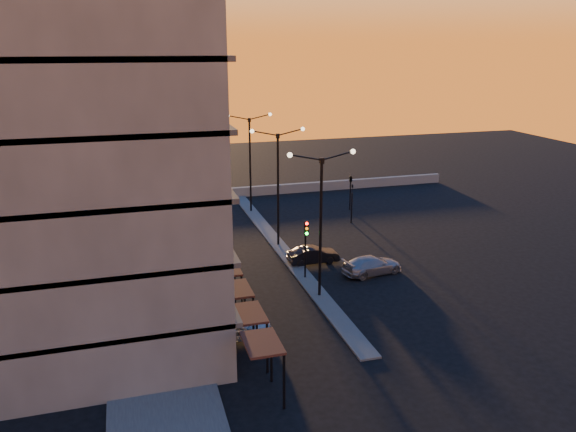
# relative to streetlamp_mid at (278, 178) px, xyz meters

# --- Properties ---
(ground) EXTENTS (120.00, 120.00, 0.00)m
(ground) POSITION_rel_streetlamp_mid_xyz_m (0.00, -10.00, -5.59)
(ground) COLOR black
(ground) RESTS_ON ground
(sidewalk_west) EXTENTS (5.00, 40.00, 0.12)m
(sidewalk_west) POSITION_rel_streetlamp_mid_xyz_m (-10.50, -6.00, -5.53)
(sidewalk_west) COLOR #4E4E4C
(sidewalk_west) RESTS_ON ground
(median) EXTENTS (1.20, 36.00, 0.12)m
(median) POSITION_rel_streetlamp_mid_xyz_m (0.00, 0.00, -5.53)
(median) COLOR #4E4E4C
(median) RESTS_ON ground
(parapet) EXTENTS (44.00, 0.50, 1.00)m
(parapet) POSITION_rel_streetlamp_mid_xyz_m (2.00, 16.00, -5.09)
(parapet) COLOR gray
(parapet) RESTS_ON ground
(building) EXTENTS (14.35, 17.08, 25.00)m
(building) POSITION_rel_streetlamp_mid_xyz_m (-14.00, -9.97, 6.32)
(building) COLOR #67635B
(building) RESTS_ON ground
(streetlamp_near) EXTENTS (4.32, 0.32, 9.51)m
(streetlamp_near) POSITION_rel_streetlamp_mid_xyz_m (0.00, -10.00, 0.00)
(streetlamp_near) COLOR black
(streetlamp_near) RESTS_ON ground
(streetlamp_mid) EXTENTS (4.32, 0.32, 9.51)m
(streetlamp_mid) POSITION_rel_streetlamp_mid_xyz_m (0.00, 0.00, 0.00)
(streetlamp_mid) COLOR black
(streetlamp_mid) RESTS_ON ground
(streetlamp_far) EXTENTS (4.32, 0.32, 9.51)m
(streetlamp_far) POSITION_rel_streetlamp_mid_xyz_m (0.00, 10.00, 0.00)
(streetlamp_far) COLOR black
(streetlamp_far) RESTS_ON ground
(traffic_light_main) EXTENTS (0.28, 0.44, 4.25)m
(traffic_light_main) POSITION_rel_streetlamp_mid_xyz_m (0.00, -7.13, -2.70)
(traffic_light_main) COLOR black
(traffic_light_main) RESTS_ON ground
(signal_east_a) EXTENTS (0.13, 0.16, 3.60)m
(signal_east_a) POSITION_rel_streetlamp_mid_xyz_m (8.00, 4.00, -3.66)
(signal_east_a) COLOR black
(signal_east_a) RESTS_ON ground
(signal_east_b) EXTENTS (0.42, 1.99, 3.60)m
(signal_east_b) POSITION_rel_streetlamp_mid_xyz_m (9.50, 8.00, -2.49)
(signal_east_b) COLOR black
(signal_east_b) RESTS_ON ground
(car_hatchback) EXTENTS (4.79, 2.50, 1.56)m
(car_hatchback) POSITION_rel_streetlamp_mid_xyz_m (-6.50, -13.71, -4.81)
(car_hatchback) COLOR silver
(car_hatchback) RESTS_ON ground
(car_sedan) EXTENTS (3.84, 1.39, 1.26)m
(car_sedan) POSITION_rel_streetlamp_mid_xyz_m (1.50, -4.36, -4.96)
(car_sedan) COLOR black
(car_sedan) RESTS_ON ground
(car_wagon) EXTENTS (4.66, 2.47, 1.29)m
(car_wagon) POSITION_rel_streetlamp_mid_xyz_m (4.84, -7.46, -4.95)
(car_wagon) COLOR #96989D
(car_wagon) RESTS_ON ground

